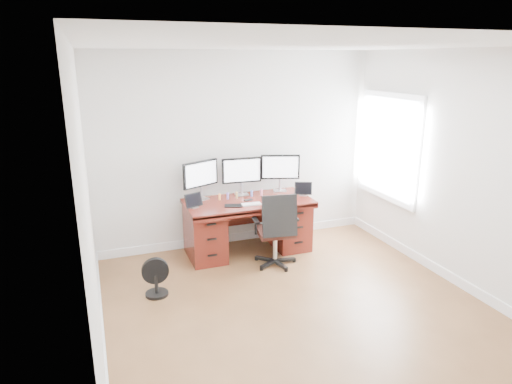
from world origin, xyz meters
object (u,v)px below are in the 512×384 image
object	(u,v)px
office_chair	(276,242)
floor_fan	(156,278)
monitor_center	(242,172)
keyboard	(251,204)
desk	(248,224)

from	to	relation	value
office_chair	floor_fan	xyz separation A→B (m)	(-1.57, -0.24, -0.11)
office_chair	monitor_center	xyz separation A→B (m)	(-0.19, 0.80, 0.76)
office_chair	floor_fan	distance (m)	1.59
office_chair	monitor_center	bearing A→B (deg)	111.40
keyboard	desk	bearing A→B (deg)	87.07
office_chair	monitor_center	world-z (taller)	monitor_center
keyboard	monitor_center	bearing A→B (deg)	90.35
desk	keyboard	world-z (taller)	keyboard
desk	monitor_center	world-z (taller)	monitor_center
floor_fan	desk	bearing A→B (deg)	35.09
office_chair	keyboard	size ratio (longest dim) A/B	3.94
desk	office_chair	world-z (taller)	office_chair
office_chair	keyboard	xyz separation A→B (m)	(-0.21, 0.34, 0.43)
keyboard	floor_fan	bearing A→B (deg)	-153.21
monitor_center	desk	bearing A→B (deg)	-85.15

